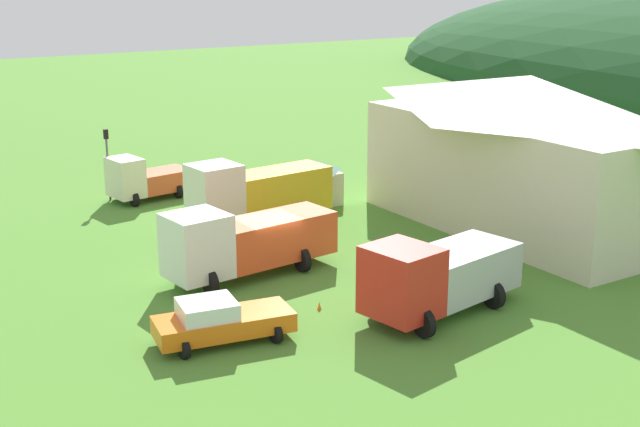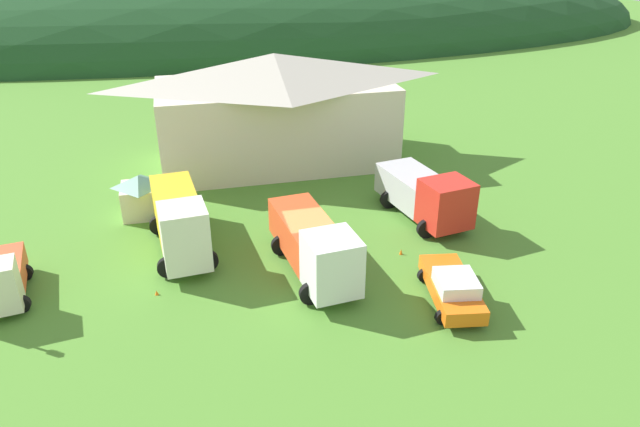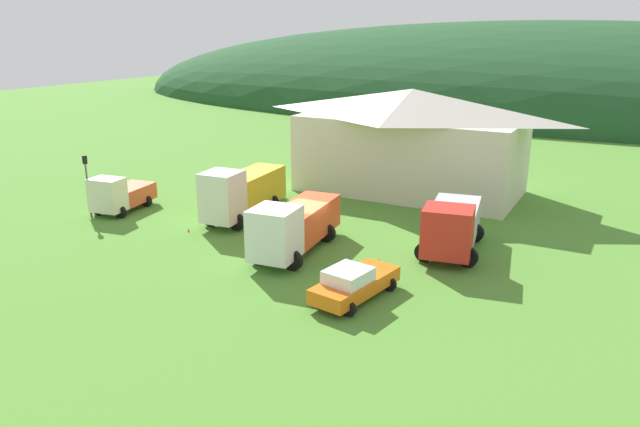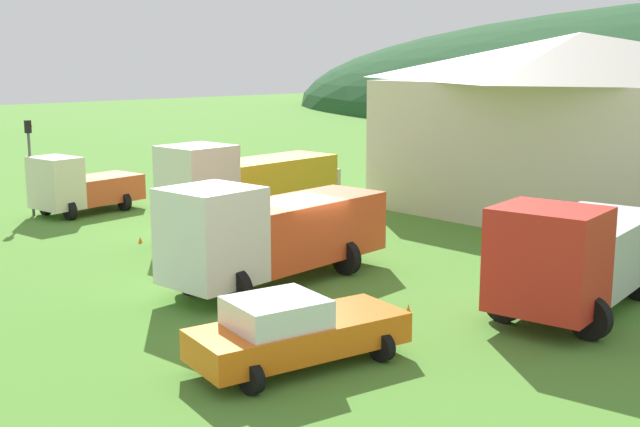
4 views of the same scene
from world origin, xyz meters
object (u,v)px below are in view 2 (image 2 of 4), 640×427
depot_building (275,108)px  crane_truck_red (426,194)px  traffic_cone_near_pickup (401,254)px  play_shed_cream (141,194)px  traffic_cone_mid_row (157,295)px  service_pickup_orange (452,287)px  heavy_rig_striped (180,220)px  heavy_rig_white (315,245)px

depot_building → crane_truck_red: 13.60m
depot_building → traffic_cone_near_pickup: 16.11m
play_shed_cream → traffic_cone_mid_row: size_ratio=5.50×
depot_building → service_pickup_orange: 20.53m
heavy_rig_striped → traffic_cone_near_pickup: heavy_rig_striped is taller
depot_building → heavy_rig_white: bearing=-93.2°
crane_truck_red → service_pickup_orange: bearing=-24.5°
traffic_cone_mid_row → service_pickup_orange: bearing=-16.3°
crane_truck_red → heavy_rig_white: bearing=-70.3°
depot_building → heavy_rig_striped: depot_building is taller
play_shed_cream → service_pickup_orange: bearing=-42.5°
depot_building → crane_truck_red: bearing=-59.4°
service_pickup_orange → traffic_cone_mid_row: (-13.27, 3.89, -0.83)m
play_shed_cream → depot_building: bearing=35.9°
service_pickup_orange → traffic_cone_mid_row: size_ratio=11.24×
traffic_cone_mid_row → crane_truck_red: bearing=15.7°
heavy_rig_striped → crane_truck_red: 14.08m
crane_truck_red → traffic_cone_near_pickup: crane_truck_red is taller
traffic_cone_near_pickup → play_shed_cream: bearing=148.4°
traffic_cone_near_pickup → traffic_cone_mid_row: traffic_cone_near_pickup is taller
crane_truck_red → traffic_cone_mid_row: crane_truck_red is taller
service_pickup_orange → heavy_rig_white: bearing=-115.1°
heavy_rig_white → traffic_cone_near_pickup: size_ratio=12.72×
traffic_cone_mid_row → play_shed_cream: bearing=95.2°
depot_building → heavy_rig_striped: 14.14m
play_shed_cream → heavy_rig_striped: heavy_rig_striped is taller
play_shed_cream → traffic_cone_near_pickup: (13.42, -8.25, -1.31)m
heavy_rig_white → service_pickup_orange: size_ratio=1.54×
heavy_rig_striped → depot_building: bearing=143.5°
service_pickup_orange → traffic_cone_mid_row: service_pickup_orange is taller
heavy_rig_striped → service_pickup_orange: size_ratio=1.52×
heavy_rig_striped → traffic_cone_near_pickup: size_ratio=12.56×
service_pickup_orange → traffic_cone_near_pickup: bearing=-162.3°
heavy_rig_white → traffic_cone_near_pickup: 5.24m
traffic_cone_mid_row → heavy_rig_striped: bearing=70.9°
depot_building → play_shed_cream: size_ratio=6.90×
play_shed_cream → crane_truck_red: 16.92m
traffic_cone_mid_row → traffic_cone_near_pickup: bearing=3.5°
depot_building → traffic_cone_mid_row: bearing=-118.5°
traffic_cone_near_pickup → crane_truck_red: bearing=51.5°
play_shed_cream → heavy_rig_striped: bearing=-66.9°
heavy_rig_striped → traffic_cone_near_pickup: bearing=69.2°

